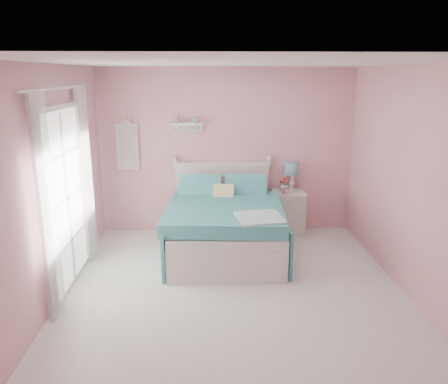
{
  "coord_description": "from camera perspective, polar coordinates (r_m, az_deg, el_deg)",
  "views": [
    {
      "loc": [
        -0.3,
        -4.59,
        2.49
      ],
      "look_at": [
        -0.08,
        1.2,
        0.92
      ],
      "focal_mm": 35.0,
      "sensor_mm": 36.0,
      "label": 1
    }
  ],
  "objects": [
    {
      "name": "wall_shelf",
      "position": [
        6.83,
        -4.95,
        8.76
      ],
      "size": [
        0.5,
        0.15,
        0.25
      ],
      "color": "silver",
      "rests_on": "room_shell"
    },
    {
      "name": "bed",
      "position": [
        6.21,
        0.05,
        -4.51
      ],
      "size": [
        1.67,
        2.03,
        1.15
      ],
      "rotation": [
        0.0,
        0.0,
        -0.07
      ],
      "color": "silver",
      "rests_on": "floor"
    },
    {
      "name": "floor",
      "position": [
        5.23,
        1.43,
        -13.25
      ],
      "size": [
        4.5,
        4.5,
        0.0
      ],
      "primitive_type": "plane",
      "color": "silver",
      "rests_on": "ground"
    },
    {
      "name": "table_lamp",
      "position": [
        6.98,
        8.81,
        2.75
      ],
      "size": [
        0.22,
        0.22,
        0.44
      ],
      "color": "white",
      "rests_on": "nightstand"
    },
    {
      "name": "nightstand",
      "position": [
        7.04,
        8.35,
        -2.68
      ],
      "size": [
        0.49,
        0.48,
        0.7
      ],
      "color": "beige",
      "rests_on": "floor"
    },
    {
      "name": "hanging_dress",
      "position": [
        6.97,
        -12.52,
        5.81
      ],
      "size": [
        0.34,
        0.03,
        0.72
      ],
      "primitive_type": "cube",
      "color": "white",
      "rests_on": "room_shell"
    },
    {
      "name": "roses",
      "position": [
        6.91,
        7.9,
        1.57
      ],
      "size": [
        0.14,
        0.11,
        0.12
      ],
      "color": "#DC4B63",
      "rests_on": "vase"
    },
    {
      "name": "vase",
      "position": [
        6.94,
        7.88,
        0.7
      ],
      "size": [
        0.14,
        0.14,
        0.14
      ],
      "primitive_type": "imported",
      "rotation": [
        0.0,
        0.0,
        -0.04
      ],
      "color": "silver",
      "rests_on": "nightstand"
    },
    {
      "name": "curtain_near",
      "position": [
        4.73,
        -22.09,
        -2.05
      ],
      "size": [
        0.04,
        0.4,
        2.32
      ],
      "primitive_type": "cube",
      "color": "white",
      "rests_on": "floor"
    },
    {
      "name": "curtain_far",
      "position": [
        6.1,
        -17.51,
        2.06
      ],
      "size": [
        0.04,
        0.4,
        2.32
      ],
      "primitive_type": "cube",
      "color": "white",
      "rests_on": "floor"
    },
    {
      "name": "room_shell",
      "position": [
        4.69,
        1.56,
        4.03
      ],
      "size": [
        4.5,
        4.5,
        4.5
      ],
      "color": "pink",
      "rests_on": "floor"
    },
    {
      "name": "teacup",
      "position": [
        6.8,
        8.13,
        0.14
      ],
      "size": [
        0.13,
        0.13,
        0.09
      ],
      "primitive_type": "imported",
      "rotation": [
        0.0,
        0.0,
        0.29
      ],
      "color": "#CD8A97",
      "rests_on": "nightstand"
    },
    {
      "name": "french_door",
      "position": [
        5.45,
        -19.91,
        -0.81
      ],
      "size": [
        0.04,
        1.32,
        2.16
      ],
      "color": "silver",
      "rests_on": "floor"
    }
  ]
}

